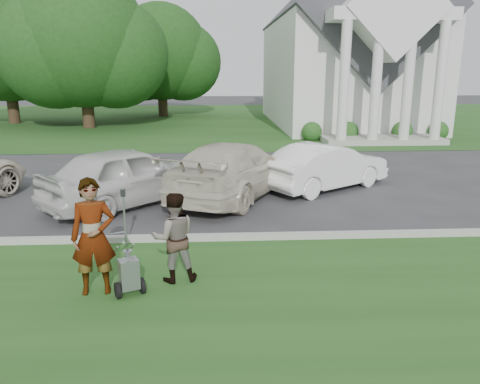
{
  "coord_description": "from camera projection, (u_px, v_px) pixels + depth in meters",
  "views": [
    {
      "loc": [
        0.27,
        -9.33,
        3.72
      ],
      "look_at": [
        0.77,
        0.0,
        1.27
      ],
      "focal_mm": 35.0,
      "sensor_mm": 36.0,
      "label": 1
    }
  ],
  "objects": [
    {
      "name": "ground",
      "position": [
        204.0,
        250.0,
        9.94
      ],
      "size": [
        120.0,
        120.0,
        0.0
      ],
      "primitive_type": "plane",
      "color": "#333335",
      "rests_on": "ground"
    },
    {
      "name": "grass_strip",
      "position": [
        200.0,
        324.0,
        7.04
      ],
      "size": [
        80.0,
        7.0,
        0.01
      ],
      "primitive_type": "cube",
      "color": "#214919",
      "rests_on": "ground"
    },
    {
      "name": "church_lawn",
      "position": [
        211.0,
        119.0,
        36.02
      ],
      "size": [
        80.0,
        30.0,
        0.01
      ],
      "primitive_type": "cube",
      "color": "#214919",
      "rests_on": "ground"
    },
    {
      "name": "curb",
      "position": [
        204.0,
        238.0,
        10.45
      ],
      "size": [
        80.0,
        0.18,
        0.15
      ],
      "primitive_type": "cube",
      "color": "#9E9E93",
      "rests_on": "ground"
    },
    {
      "name": "church",
      "position": [
        344.0,
        35.0,
        31.22
      ],
      "size": [
        9.19,
        19.0,
        24.1
      ],
      "color": "white",
      "rests_on": "ground"
    },
    {
      "name": "tree_left",
      "position": [
        83.0,
        47.0,
        29.47
      ],
      "size": [
        10.63,
        8.4,
        9.71
      ],
      "color": "#332316",
      "rests_on": "ground"
    },
    {
      "name": "tree_far",
      "position": [
        5.0,
        40.0,
        31.91
      ],
      "size": [
        11.64,
        9.2,
        10.73
      ],
      "color": "#332316",
      "rests_on": "ground"
    },
    {
      "name": "tree_back",
      "position": [
        161.0,
        57.0,
        37.5
      ],
      "size": [
        9.61,
        7.6,
        8.89
      ],
      "color": "#332316",
      "rests_on": "ground"
    },
    {
      "name": "striping_cart",
      "position": [
        129.0,
        275.0,
        7.85
      ],
      "size": [
        0.75,
        1.02,
        0.88
      ],
      "rotation": [
        0.0,
        0.0,
        0.43
      ],
      "color": "black",
      "rests_on": "ground"
    },
    {
      "name": "person_left",
      "position": [
        93.0,
        238.0,
        7.8
      ],
      "size": [
        0.79,
        0.58,
        2.0
      ],
      "primitive_type": "imported",
      "rotation": [
        0.0,
        0.0,
        0.15
      ],
      "color": "#999999",
      "rests_on": "ground"
    },
    {
      "name": "person_right",
      "position": [
        174.0,
        238.0,
        8.3
      ],
      "size": [
        0.89,
        0.75,
        1.64
      ],
      "primitive_type": "imported",
      "rotation": [
        0.0,
        0.0,
        3.32
      ],
      "color": "#999999",
      "rests_on": "ground"
    },
    {
      "name": "parking_meter_near",
      "position": [
        124.0,
        210.0,
        9.9
      ],
      "size": [
        0.1,
        0.09,
        1.32
      ],
      "color": "gray",
      "rests_on": "ground"
    },
    {
      "name": "car_b",
      "position": [
        127.0,
        175.0,
        13.13
      ],
      "size": [
        4.89,
        4.83,
        1.67
      ],
      "primitive_type": "imported",
      "rotation": [
        0.0,
        0.0,
        2.34
      ],
      "color": "silver",
      "rests_on": "ground"
    },
    {
      "name": "car_c",
      "position": [
        233.0,
        170.0,
        13.98
      ],
      "size": [
        4.56,
        6.08,
        1.64
      ],
      "primitive_type": "imported",
      "rotation": [
        0.0,
        0.0,
        2.68
      ],
      "color": "beige",
      "rests_on": "ground"
    },
    {
      "name": "car_d",
      "position": [
        326.0,
        166.0,
        14.9
      ],
      "size": [
        4.55,
        3.76,
        1.46
      ],
      "primitive_type": "imported",
      "rotation": [
        0.0,
        0.0,
        2.16
      ],
      "color": "white",
      "rests_on": "ground"
    }
  ]
}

